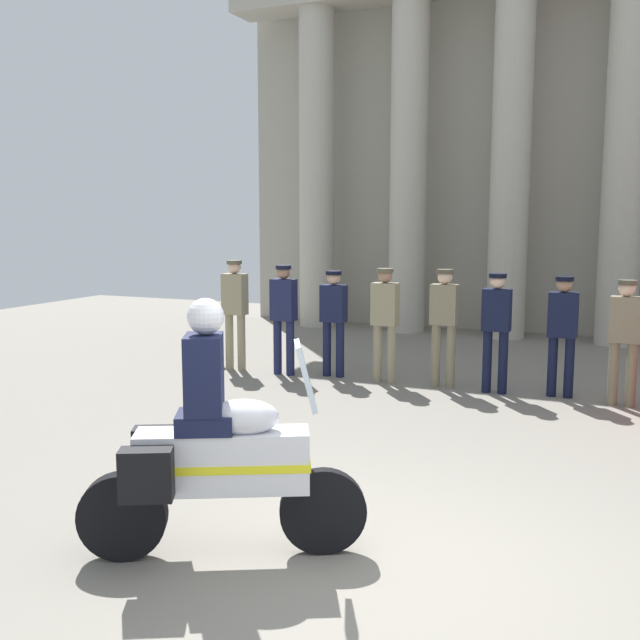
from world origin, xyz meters
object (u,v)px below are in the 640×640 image
Objects in this scene: officer_in_row_3 at (385,315)px; briefcase_on_ground at (216,357)px; officer_in_row_4 at (444,318)px; officer_in_row_7 at (625,332)px; officer_in_row_2 at (334,315)px; officer_in_row_1 at (284,311)px; motorcycle_with_rider at (213,451)px; officer_in_row_5 at (496,323)px; officer_in_row_6 at (562,327)px; officer_in_row_0 at (235,305)px.

officer_in_row_3 reaches higher than briefcase_on_ground.
officer_in_row_4 is 1.04× the size of officer_in_row_7.
officer_in_row_2 reaches higher than briefcase_on_ground.
officer_in_row_1 reaches higher than officer_in_row_7.
officer_in_row_7 reaches higher than officer_in_row_2.
briefcase_on_ground is (-2.86, -0.09, -0.83)m from officer_in_row_3.
motorcycle_with_rider is 5.33× the size of briefcase_on_ground.
officer_in_row_3 is at bearing -0.64° from officer_in_row_7.
officer_in_row_6 is at bearing -170.75° from officer_in_row_5.
officer_in_row_3 is at bearing 177.21° from officer_in_row_2.
briefcase_on_ground is at bearing 1.14° from officer_in_row_7.
officer_in_row_5 reaches higher than officer_in_row_7.
motorcycle_with_rider is 6.89m from briefcase_on_ground.
officer_in_row_5 is 1.66m from officer_in_row_7.
officer_in_row_4 is 1.03× the size of officer_in_row_6.
officer_in_row_0 is at bearing 1.11° from officer_in_row_7.
officer_in_row_4 reaches higher than officer_in_row_7.
officer_in_row_2 is 1.74m from officer_in_row_4.
officer_in_row_6 is at bearing -11.95° from officer_in_row_7.
officer_in_row_0 is 4.13m from officer_in_row_5.
officer_in_row_4 is at bearing -177.56° from officer_in_row_3.
officer_in_row_5 is at bearing 178.80° from officer_in_row_2.
officer_in_row_2 is 4.15m from officer_in_row_7.
officer_in_row_6 is (5.00, 0.16, -0.07)m from officer_in_row_0.
officer_in_row_1 is 4.13m from officer_in_row_6.
officer_in_row_1 reaches higher than officer_in_row_2.
officer_in_row_6 reaches higher than officer_in_row_2.
motorcycle_with_rider reaches higher than officer_in_row_7.
officer_in_row_2 is 0.96× the size of officer_in_row_3.
officer_in_row_1 is at bearing 1.36° from officer_in_row_7.
officer_in_row_0 is 1.04× the size of officer_in_row_3.
officer_in_row_4 is at bearing 61.07° from motorcycle_with_rider.
officer_in_row_0 is 5.01m from officer_in_row_6.
briefcase_on_ground is (-6.16, 0.03, -0.80)m from officer_in_row_7.
officer_in_row_0 is 6.68m from motorcycle_with_rider.
officer_in_row_3 reaches higher than officer_in_row_7.
officer_in_row_0 is at bearing 3.17° from officer_in_row_4.
officer_in_row_5 is at bearing -177.49° from officer_in_row_1.
officer_in_row_0 is at bearing -0.28° from officer_in_row_1.
officer_in_row_2 is 0.97× the size of officer_in_row_5.
briefcase_on_ground is (-1.25, 0.02, -0.83)m from officer_in_row_1.
motorcycle_with_rider reaches higher than officer_in_row_2.
officer_in_row_0 is 1.07× the size of officer_in_row_6.
officer_in_row_3 reaches higher than officer_in_row_2.
officer_in_row_5 is (4.13, 0.04, -0.05)m from officer_in_row_0.
officer_in_row_4 reaches higher than briefcase_on_ground.
officer_in_row_1 is 4.91m from officer_in_row_7.
officer_in_row_7 is at bearing 178.92° from officer_in_row_2.
officer_in_row_1 and officer_in_row_4 have the same top height.
officer_in_row_7 is at bearing -0.25° from briefcase_on_ground.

